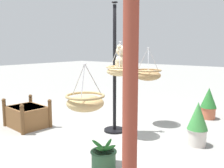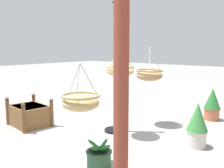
% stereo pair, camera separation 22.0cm
% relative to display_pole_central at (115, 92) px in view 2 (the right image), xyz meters
% --- Properties ---
extents(ground_plane, '(40.00, 40.00, 0.00)m').
position_rel_display_pole_central_xyz_m(ground_plane, '(0.20, -0.05, -0.84)').
color(ground_plane, gray).
extents(display_pole_central, '(0.44, 0.44, 2.63)m').
position_rel_display_pole_central_xyz_m(display_pole_central, '(0.00, 0.00, 0.00)').
color(display_pole_central, black).
rests_on(display_pole_central, ground).
extents(hanging_basket_with_teddy, '(0.55, 0.55, 0.66)m').
position_rel_display_pole_central_xyz_m(hanging_basket_with_teddy, '(0.15, 0.25, 0.47)').
color(hanging_basket_with_teddy, tan).
extents(teddy_bear, '(0.33, 0.31, 0.49)m').
position_rel_display_pole_central_xyz_m(teddy_bear, '(0.15, 0.27, 0.68)').
color(teddy_bear, beige).
extents(hanging_basket_left_high, '(0.60, 0.60, 0.74)m').
position_rel_display_pole_central_xyz_m(hanging_basket_left_high, '(-0.84, 0.31, 0.31)').
color(hanging_basket_left_high, '#A37F51').
extents(hanging_basket_right_low, '(0.55, 0.55, 0.67)m').
position_rel_display_pole_central_xyz_m(hanging_basket_right_low, '(1.56, 0.64, 0.15)').
color(hanging_basket_right_low, tan).
extents(greenhouse_pillar_right, '(0.32, 0.32, 2.81)m').
position_rel_display_pole_central_xyz_m(greenhouse_pillar_right, '(1.82, 1.55, 0.52)').
color(greenhouse_pillar_right, brown).
rests_on(greenhouse_pillar_right, ground).
extents(wooden_planter_box, '(0.81, 0.97, 0.63)m').
position_rel_display_pole_central_xyz_m(wooden_planter_box, '(0.93, -1.72, -0.59)').
color(wooden_planter_box, brown).
rests_on(wooden_planter_box, ground).
extents(potted_plant_tall_leafy, '(0.36, 0.36, 0.79)m').
position_rel_display_pole_central_xyz_m(potted_plant_tall_leafy, '(-0.27, 1.63, -0.43)').
color(potted_plant_tall_leafy, beige).
rests_on(potted_plant_tall_leafy, ground).
extents(potted_plant_bushy_green, '(0.39, 0.39, 0.77)m').
position_rel_display_pole_central_xyz_m(potted_plant_bushy_green, '(-2.14, 1.29, -0.44)').
color(potted_plant_bushy_green, '#BC6042').
rests_on(potted_plant_bushy_green, ground).
extents(potted_plant_small_succulent, '(0.41, 0.43, 0.43)m').
position_rel_display_pole_central_xyz_m(potted_plant_small_succulent, '(1.44, 0.87, -0.67)').
color(potted_plant_small_succulent, '#2D5638').
rests_on(potted_plant_small_succulent, ground).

